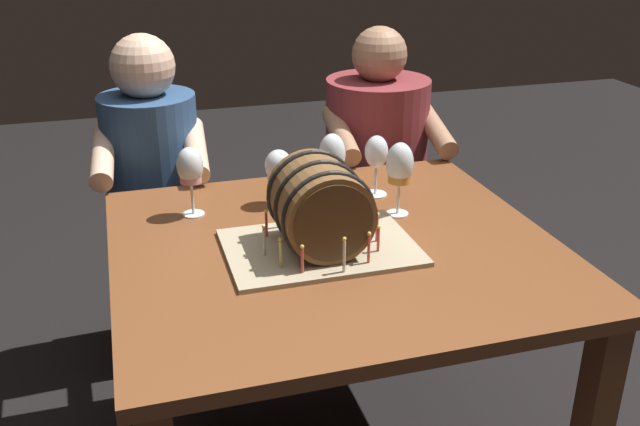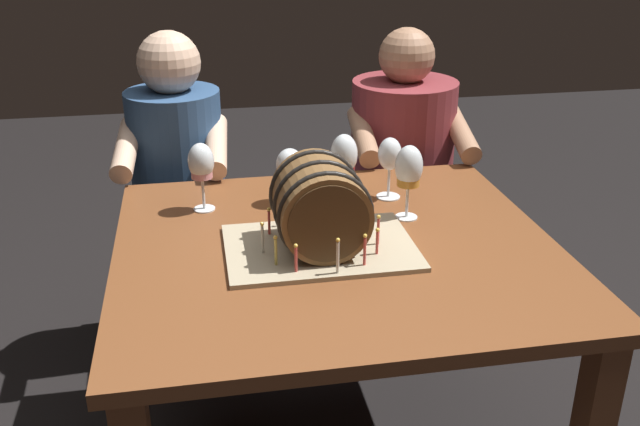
% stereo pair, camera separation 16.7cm
% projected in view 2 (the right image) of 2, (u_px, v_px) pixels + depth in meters
% --- Properties ---
extents(dining_table, '(1.11, 1.03, 0.73)m').
position_uv_depth(dining_table, '(336.00, 282.00, 1.85)').
color(dining_table, brown).
rests_on(dining_table, ground).
extents(barrel_cake, '(0.47, 0.33, 0.24)m').
position_uv_depth(barrel_cake, '(320.00, 211.00, 1.73)').
color(barrel_cake, tan).
rests_on(barrel_cake, dining_table).
extents(wine_glass_amber, '(0.08, 0.08, 0.21)m').
position_uv_depth(wine_glass_amber, '(409.00, 170.00, 1.90)').
color(wine_glass_amber, white).
rests_on(wine_glass_amber, dining_table).
extents(wine_glass_rose, '(0.07, 0.07, 0.20)m').
position_uv_depth(wine_glass_rose, '(201.00, 164.00, 1.95)').
color(wine_glass_rose, white).
rests_on(wine_glass_rose, dining_table).
extents(wine_glass_white, '(0.08, 0.08, 0.16)m').
position_uv_depth(wine_glass_white, '(290.00, 167.00, 2.01)').
color(wine_glass_white, white).
rests_on(wine_glass_white, dining_table).
extents(wine_glass_empty, '(0.07, 0.07, 0.18)m').
position_uv_depth(wine_glass_empty, '(390.00, 156.00, 2.03)').
color(wine_glass_empty, white).
rests_on(wine_glass_empty, dining_table).
extents(wine_glass_red, '(0.08, 0.08, 0.20)m').
position_uv_depth(wine_glass_red, '(344.00, 157.00, 2.01)').
color(wine_glass_red, white).
rests_on(wine_glass_red, dining_table).
extents(person_seated_left, '(0.38, 0.47, 1.15)m').
position_uv_depth(person_seated_left, '(181.00, 211.00, 2.51)').
color(person_seated_left, '#1B2D46').
rests_on(person_seated_left, ground).
extents(person_seated_right, '(0.43, 0.50, 1.13)m').
position_uv_depth(person_seated_right, '(400.00, 190.00, 2.63)').
color(person_seated_right, '#4C1B1E').
rests_on(person_seated_right, ground).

